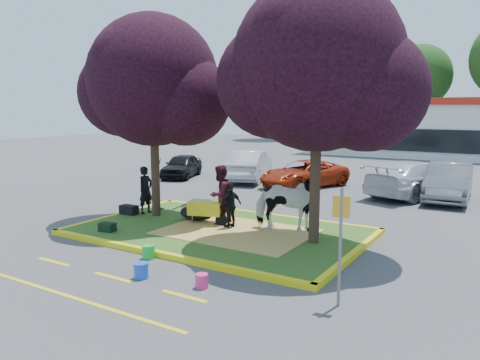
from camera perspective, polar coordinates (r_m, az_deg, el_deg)
The scene contains 32 objects.
ground at distance 13.93m, azimuth -2.53°, elevation -6.59°, with size 90.00×90.00×0.00m, color #424244.
median_island at distance 13.91m, azimuth -2.53°, elevation -6.30°, with size 8.00×5.00×0.15m, color #2F5119.
curb_near at distance 11.95m, azimuth -9.56°, elevation -8.96°, with size 8.30×0.16×0.15m, color yellow.
curb_far at distance 16.05m, azimuth 2.64°, elevation -4.25°, with size 8.30×0.16×0.15m, color yellow.
curb_left at distance 16.49m, azimuth -14.40°, elevation -4.17°, with size 0.16×5.30×0.15m, color yellow.
curb_right at distance 12.19m, azimuth 13.76°, elevation -8.74°, with size 0.16×5.30×0.15m, color yellow.
straw_bedding at distance 13.58m, azimuth -0.42°, elevation -6.32°, with size 4.20×3.00×0.01m, color #D7B058.
tree_purple_left at distance 15.47m, azimuth -10.56°, elevation 11.11°, with size 5.06×4.20×6.51m.
tree_purple_right at distance 12.24m, azimuth 9.51°, elevation 12.73°, with size 5.30×4.40×6.82m.
fire_lane_stripe_a at distance 12.35m, azimuth -21.73°, elevation -9.25°, with size 1.10×0.12×0.01m, color yellow.
fire_lane_stripe_b at distance 10.88m, azimuth -15.26°, elevation -11.37°, with size 1.10×0.12×0.01m, color yellow.
fire_lane_stripe_c at distance 9.60m, azimuth -6.80°, elevation -13.89°, with size 1.10×0.12×0.01m, color yellow.
fire_lane_long at distance 10.16m, azimuth -20.32°, elevation -13.09°, with size 6.00×0.10×0.01m, color yellow.
retail_building at distance 39.52m, azimuth 23.59°, elevation 5.97°, with size 20.40×8.40×4.40m.
treeline at distance 49.30m, azimuth 24.72°, elevation 12.71°, with size 46.58×7.80×14.63m.
cow at distance 13.48m, azimuth 5.72°, elevation -2.79°, with size 0.92×2.01×1.70m, color silver.
calf at distance 14.98m, azimuth -5.55°, elevation -4.03°, with size 1.07×0.61×0.46m, color black.
handler at distance 16.11m, azimuth -11.43°, elevation -1.20°, with size 0.58×0.38×1.60m, color black.
visitor_a at distance 14.33m, azimuth -2.45°, elevation -1.81°, with size 0.88×0.69×1.82m, color #431320.
visitor_b at distance 13.92m, azimuth -1.17°, elevation -3.11°, with size 0.79×0.33×1.35m, color black.
wheelbarrow at distance 14.48m, azimuth -4.12°, elevation -3.43°, with size 1.86×0.91×0.70m.
gear_bag_dark at distance 16.20m, azimuth -13.40°, elevation -3.54°, with size 0.60×0.33×0.30m, color black.
gear_bag_green at distance 14.14m, azimuth -15.88°, elevation -5.55°, with size 0.46×0.29×0.25m, color black.
sign_post at distance 8.87m, azimuth 12.15°, elevation -6.53°, with size 0.32×0.07×2.27m.
bucket_green at distance 11.91m, azimuth -11.08°, elevation -8.60°, with size 0.31×0.31×0.34m, color green.
bucket_pink at distance 9.94m, azimuth -4.69°, elevation -12.16°, with size 0.28×0.28×0.30m, color #D72F78.
bucket_blue at distance 10.64m, azimuth -11.97°, elevation -10.75°, with size 0.32×0.32×0.34m, color blue.
car_black at distance 25.27m, azimuth -7.11°, elevation 1.75°, with size 1.47×3.66×1.25m, color black.
car_silver at distance 23.96m, azimuth 1.14°, elevation 1.80°, with size 1.64×4.71×1.55m, color #B0B2B9.
car_red at distance 22.15m, azimuth 7.83°, elevation 0.76°, with size 2.09×4.53×1.26m, color #9F270D.
car_white at distance 20.99m, azimuth 20.45°, elevation 0.18°, with size 2.11×5.18×1.50m, color silver.
car_grey at distance 20.61m, azimuth 24.12°, elevation -0.21°, with size 1.58×4.52×1.49m, color slate.
Camera 1 is at (7.54, -11.12, 3.70)m, focal length 35.00 mm.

